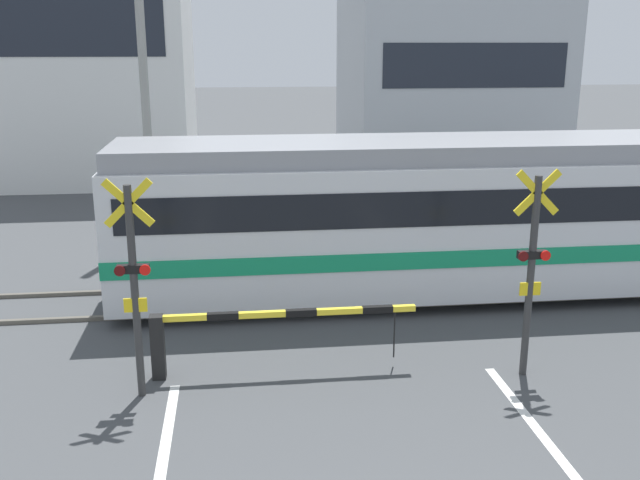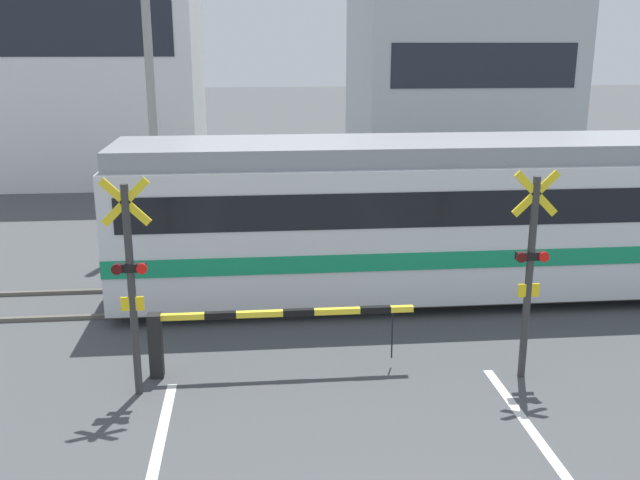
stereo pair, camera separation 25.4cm
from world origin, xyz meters
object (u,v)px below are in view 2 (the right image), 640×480
(commuter_train, at_px, (477,213))
(crossing_signal_right, at_px, (530,266))
(crossing_barrier_far, at_px, (369,226))
(crossing_barrier_near, at_px, (229,328))
(crossing_signal_left, at_px, (131,279))

(commuter_train, xyz_separation_m, crossing_signal_right, (-0.40, -3.75, 0.08))
(commuter_train, height_order, crossing_barrier_far, commuter_train)
(crossing_barrier_near, distance_m, crossing_signal_left, 1.73)
(commuter_train, height_order, crossing_barrier_near, commuter_train)
(crossing_barrier_far, relative_size, crossing_signal_right, 1.27)
(commuter_train, relative_size, crossing_barrier_far, 3.51)
(crossing_barrier_far, relative_size, crossing_signal_left, 1.27)
(crossing_barrier_near, relative_size, crossing_barrier_far, 1.00)
(commuter_train, bearing_deg, crossing_signal_left, -148.58)
(crossing_barrier_near, height_order, crossing_barrier_far, same)
(crossing_signal_left, xyz_separation_m, crossing_signal_right, (5.74, 0.00, 0.00))
(crossing_barrier_far, bearing_deg, crossing_barrier_near, -117.84)
(crossing_signal_right, bearing_deg, commuter_train, 83.94)
(crossing_barrier_near, bearing_deg, crossing_signal_left, -158.13)
(crossing_signal_left, distance_m, crossing_signal_right, 5.74)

